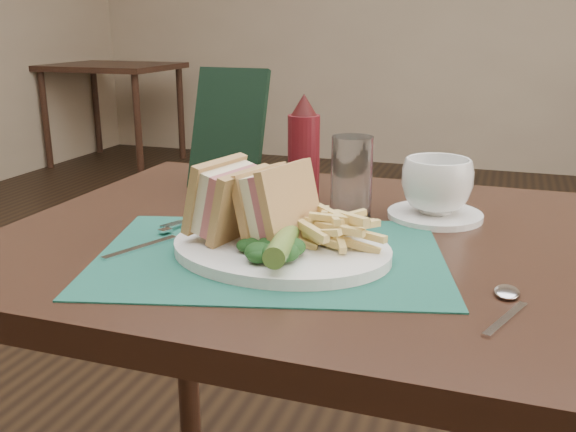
{
  "coord_description": "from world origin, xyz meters",
  "views": [
    {
      "loc": [
        0.27,
        -1.37,
        1.05
      ],
      "look_at": [
        -0.0,
        -0.58,
        0.8
      ],
      "focal_mm": 40.0,
      "sensor_mm": 36.0,
      "label": 1
    }
  ],
  "objects_px": {
    "table_bg_left": "(115,114)",
    "placemat": "(271,256)",
    "sandwich_half_a": "(215,197)",
    "drinking_glass": "(352,177)",
    "plate": "(281,249)",
    "check_presenter": "(228,130)",
    "sandwich_half_b": "(265,201)",
    "coffee_cup": "(437,186)",
    "ketchup_bottle": "(304,148)",
    "saucer": "(435,215)"
  },
  "relations": [
    {
      "from": "table_bg_left",
      "to": "placemat",
      "type": "xyz_separation_m",
      "value": [
        2.55,
        -3.44,
        0.38
      ]
    },
    {
      "from": "sandwich_half_a",
      "to": "drinking_glass",
      "type": "height_order",
      "value": "drinking_glass"
    },
    {
      "from": "plate",
      "to": "check_presenter",
      "type": "distance_m",
      "value": 0.4
    },
    {
      "from": "plate",
      "to": "drinking_glass",
      "type": "bearing_deg",
      "value": 83.12
    },
    {
      "from": "sandwich_half_b",
      "to": "drinking_glass",
      "type": "height_order",
      "value": "drinking_glass"
    },
    {
      "from": "plate",
      "to": "drinking_glass",
      "type": "height_order",
      "value": "drinking_glass"
    },
    {
      "from": "coffee_cup",
      "to": "drinking_glass",
      "type": "relative_size",
      "value": 0.85
    },
    {
      "from": "plate",
      "to": "ketchup_bottle",
      "type": "bearing_deg",
      "value": 106.92
    },
    {
      "from": "plate",
      "to": "sandwich_half_a",
      "type": "height_order",
      "value": "sandwich_half_a"
    },
    {
      "from": "placemat",
      "to": "plate",
      "type": "relative_size",
      "value": 1.53
    },
    {
      "from": "placemat",
      "to": "check_presenter",
      "type": "relative_size",
      "value": 2.02
    },
    {
      "from": "plate",
      "to": "saucer",
      "type": "distance_m",
      "value": 0.3
    },
    {
      "from": "sandwich_half_b",
      "to": "check_presenter",
      "type": "relative_size",
      "value": 0.47
    },
    {
      "from": "sandwich_half_a",
      "to": "saucer",
      "type": "bearing_deg",
      "value": 53.42
    },
    {
      "from": "sandwich_half_b",
      "to": "check_presenter",
      "type": "xyz_separation_m",
      "value": [
        -0.19,
        0.3,
        0.04
      ]
    },
    {
      "from": "drinking_glass",
      "to": "ketchup_bottle",
      "type": "distance_m",
      "value": 0.12
    },
    {
      "from": "coffee_cup",
      "to": "drinking_glass",
      "type": "height_order",
      "value": "drinking_glass"
    },
    {
      "from": "plate",
      "to": "ketchup_bottle",
      "type": "distance_m",
      "value": 0.29
    },
    {
      "from": "table_bg_left",
      "to": "check_presenter",
      "type": "distance_m",
      "value": 3.93
    },
    {
      "from": "drinking_glass",
      "to": "check_presenter",
      "type": "xyz_separation_m",
      "value": [
        -0.26,
        0.11,
        0.05
      ]
    },
    {
      "from": "sandwich_half_b",
      "to": "drinking_glass",
      "type": "relative_size",
      "value": 0.83
    },
    {
      "from": "placemat",
      "to": "coffee_cup",
      "type": "bearing_deg",
      "value": 53.01
    },
    {
      "from": "ketchup_bottle",
      "to": "sandwich_half_b",
      "type": "bearing_deg",
      "value": -83.78
    },
    {
      "from": "table_bg_left",
      "to": "coffee_cup",
      "type": "bearing_deg",
      "value": -49.42
    },
    {
      "from": "saucer",
      "to": "coffee_cup",
      "type": "bearing_deg",
      "value": 0.0
    },
    {
      "from": "sandwich_half_a",
      "to": "coffee_cup",
      "type": "height_order",
      "value": "sandwich_half_a"
    },
    {
      "from": "placemat",
      "to": "saucer",
      "type": "xyz_separation_m",
      "value": [
        0.19,
        0.25,
        0.0
      ]
    },
    {
      "from": "saucer",
      "to": "check_presenter",
      "type": "height_order",
      "value": "check_presenter"
    },
    {
      "from": "coffee_cup",
      "to": "ketchup_bottle",
      "type": "xyz_separation_m",
      "value": [
        -0.23,
        0.03,
        0.04
      ]
    },
    {
      "from": "sandwich_half_a",
      "to": "coffee_cup",
      "type": "bearing_deg",
      "value": 53.42
    },
    {
      "from": "table_bg_left",
      "to": "placemat",
      "type": "relative_size",
      "value": 1.96
    },
    {
      "from": "placemat",
      "to": "ketchup_bottle",
      "type": "distance_m",
      "value": 0.3
    },
    {
      "from": "sandwich_half_b",
      "to": "check_presenter",
      "type": "bearing_deg",
      "value": 138.86
    },
    {
      "from": "sandwich_half_b",
      "to": "plate",
      "type": "bearing_deg",
      "value": -8.32
    },
    {
      "from": "table_bg_left",
      "to": "sandwich_half_b",
      "type": "xyz_separation_m",
      "value": [
        2.53,
        -3.42,
        0.45
      ]
    },
    {
      "from": "plate",
      "to": "table_bg_left",
      "type": "bearing_deg",
      "value": 132.24
    },
    {
      "from": "plate",
      "to": "sandwich_half_a",
      "type": "distance_m",
      "value": 0.12
    },
    {
      "from": "table_bg_left",
      "to": "coffee_cup",
      "type": "distance_m",
      "value": 4.23
    },
    {
      "from": "drinking_glass",
      "to": "sandwich_half_b",
      "type": "bearing_deg",
      "value": -110.35
    },
    {
      "from": "table_bg_left",
      "to": "drinking_glass",
      "type": "height_order",
      "value": "drinking_glass"
    },
    {
      "from": "sandwich_half_b",
      "to": "ketchup_bottle",
      "type": "bearing_deg",
      "value": 113.28
    },
    {
      "from": "placemat",
      "to": "saucer",
      "type": "distance_m",
      "value": 0.31
    },
    {
      "from": "saucer",
      "to": "ketchup_bottle",
      "type": "bearing_deg",
      "value": 172.34
    },
    {
      "from": "sandwich_half_a",
      "to": "check_presenter",
      "type": "bearing_deg",
      "value": 123.86
    },
    {
      "from": "table_bg_left",
      "to": "placemat",
      "type": "distance_m",
      "value": 4.3
    },
    {
      "from": "sandwich_half_a",
      "to": "sandwich_half_b",
      "type": "xyz_separation_m",
      "value": [
        0.07,
        0.0,
        0.0
      ]
    },
    {
      "from": "saucer",
      "to": "check_presenter",
      "type": "xyz_separation_m",
      "value": [
        -0.39,
        0.07,
        0.11
      ]
    },
    {
      "from": "sandwich_half_a",
      "to": "check_presenter",
      "type": "distance_m",
      "value": 0.33
    },
    {
      "from": "placemat",
      "to": "coffee_cup",
      "type": "relative_size",
      "value": 4.15
    },
    {
      "from": "saucer",
      "to": "coffee_cup",
      "type": "xyz_separation_m",
      "value": [
        0.0,
        0.0,
        0.05
      ]
    }
  ]
}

